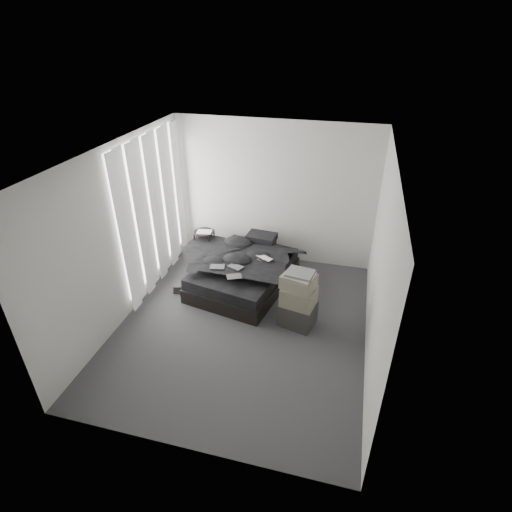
% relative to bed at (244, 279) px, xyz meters
% --- Properties ---
extents(floor, '(3.60, 4.20, 0.01)m').
position_rel_bed_xyz_m(floor, '(0.28, -1.02, -0.12)').
color(floor, '#363638').
rests_on(floor, ground).
extents(ceiling, '(3.60, 4.20, 0.01)m').
position_rel_bed_xyz_m(ceiling, '(0.28, -1.02, 2.48)').
color(ceiling, white).
rests_on(ceiling, ground).
extents(wall_back, '(3.60, 0.01, 2.60)m').
position_rel_bed_xyz_m(wall_back, '(0.28, 1.08, 1.18)').
color(wall_back, silver).
rests_on(wall_back, ground).
extents(wall_front, '(3.60, 0.01, 2.60)m').
position_rel_bed_xyz_m(wall_front, '(0.28, -3.12, 1.18)').
color(wall_front, silver).
rests_on(wall_front, ground).
extents(wall_left, '(0.01, 4.20, 2.60)m').
position_rel_bed_xyz_m(wall_left, '(-1.52, -1.02, 1.18)').
color(wall_left, silver).
rests_on(wall_left, ground).
extents(wall_right, '(0.01, 4.20, 2.60)m').
position_rel_bed_xyz_m(wall_right, '(2.08, -1.02, 1.18)').
color(wall_right, silver).
rests_on(wall_right, ground).
extents(window_left, '(0.02, 2.00, 2.30)m').
position_rel_bed_xyz_m(window_left, '(-1.50, -0.12, 1.23)').
color(window_left, white).
rests_on(window_left, wall_left).
extents(curtain_left, '(0.06, 2.12, 2.48)m').
position_rel_bed_xyz_m(curtain_left, '(-1.45, -0.12, 1.16)').
color(curtain_left, white).
rests_on(curtain_left, wall_left).
extents(bed, '(1.69, 2.04, 0.25)m').
position_rel_bed_xyz_m(bed, '(0.00, 0.00, 0.00)').
color(bed, black).
rests_on(bed, floor).
extents(mattress, '(1.63, 1.97, 0.19)m').
position_rel_bed_xyz_m(mattress, '(0.00, 0.00, 0.22)').
color(mattress, black).
rests_on(mattress, bed).
extents(duvet, '(1.61, 1.77, 0.21)m').
position_rel_bed_xyz_m(duvet, '(-0.01, -0.04, 0.42)').
color(duvet, black).
rests_on(duvet, mattress).
extents(pillow_lower, '(0.60, 0.47, 0.12)m').
position_rel_bed_xyz_m(pillow_lower, '(0.09, 0.70, 0.38)').
color(pillow_lower, black).
rests_on(pillow_lower, mattress).
extents(pillow_upper, '(0.54, 0.39, 0.11)m').
position_rel_bed_xyz_m(pillow_upper, '(0.15, 0.67, 0.50)').
color(pillow_upper, black).
rests_on(pillow_upper, pillow_lower).
extents(laptop, '(0.34, 0.30, 0.02)m').
position_rel_bed_xyz_m(laptop, '(0.34, -0.02, 0.54)').
color(laptop, silver).
rests_on(laptop, duvet).
extents(comic_a, '(0.25, 0.19, 0.01)m').
position_rel_bed_xyz_m(comic_a, '(-0.31, -0.43, 0.53)').
color(comic_a, black).
rests_on(comic_a, duvet).
extents(comic_b, '(0.27, 0.23, 0.01)m').
position_rel_bed_xyz_m(comic_b, '(-0.02, -0.35, 0.53)').
color(comic_b, black).
rests_on(comic_b, duvet).
extents(comic_c, '(0.27, 0.23, 0.01)m').
position_rel_bed_xyz_m(comic_c, '(0.04, -0.63, 0.54)').
color(comic_c, black).
rests_on(comic_c, duvet).
extents(side_stand, '(0.37, 0.37, 0.67)m').
position_rel_bed_xyz_m(side_stand, '(-0.89, 0.51, 0.21)').
color(side_stand, black).
rests_on(side_stand, floor).
extents(papers, '(0.29, 0.23, 0.01)m').
position_rel_bed_xyz_m(papers, '(-0.88, 0.50, 0.55)').
color(papers, white).
rests_on(papers, side_stand).
extents(floor_books, '(0.16, 0.21, 0.13)m').
position_rel_bed_xyz_m(floor_books, '(-1.03, -0.45, -0.06)').
color(floor_books, black).
rests_on(floor_books, floor).
extents(box_lower, '(0.59, 0.51, 0.37)m').
position_rel_bed_xyz_m(box_lower, '(1.06, -0.78, 0.06)').
color(box_lower, black).
rests_on(box_lower, floor).
extents(box_mid, '(0.53, 0.46, 0.29)m').
position_rel_bed_xyz_m(box_mid, '(1.06, -0.79, 0.39)').
color(box_mid, '#676251').
rests_on(box_mid, box_lower).
extents(box_upper, '(0.54, 0.48, 0.20)m').
position_rel_bed_xyz_m(box_upper, '(1.05, -0.78, 0.64)').
color(box_upper, '#676251').
rests_on(box_upper, box_mid).
extents(art_book_white, '(0.45, 0.40, 0.04)m').
position_rel_bed_xyz_m(art_book_white, '(1.06, -0.78, 0.75)').
color(art_book_white, silver).
rests_on(art_book_white, box_upper).
extents(art_book_snake, '(0.42, 0.35, 0.04)m').
position_rel_bed_xyz_m(art_book_snake, '(1.06, -0.79, 0.79)').
color(art_book_snake, silver).
rests_on(art_book_snake, art_book_white).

